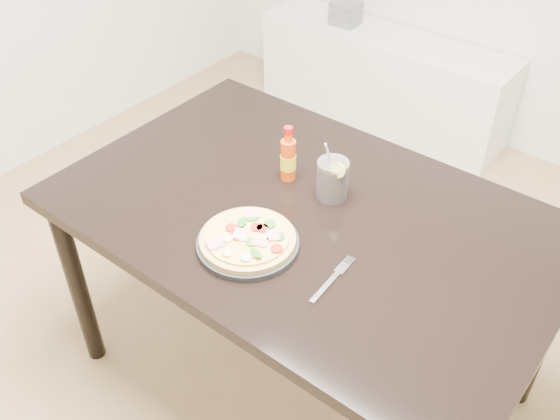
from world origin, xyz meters
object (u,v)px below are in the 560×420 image
Objects in this scene: media_console at (382,78)px; hot_sauce_bottle at (288,159)px; pizza at (248,238)px; fork at (334,278)px; dining_table at (306,233)px; plate at (248,243)px; cola_cup at (332,180)px.

hot_sauce_bottle is at bearing -70.14° from media_console.
pizza reaches higher than fork.
pizza is 1.33× the size of fork.
plate is at bearing -99.37° from dining_table.
fork is at bearing -63.58° from media_console.
pizza is at bearing -71.32° from hot_sauce_bottle.
plate is at bearing -99.28° from cola_cup.
pizza is 0.32m from hot_sauce_bottle.
hot_sauce_bottle is (-0.14, 0.09, 0.15)m from dining_table.
media_console is at bearing 109.86° from hot_sauce_bottle.
media_console is at bearing 112.93° from dining_table.
media_console is at bearing 113.40° from fork.
hot_sauce_bottle reaches higher than plate.
dining_table is at bearing 81.01° from pizza.
fork is (0.19, -0.27, -0.05)m from cola_cup.
hot_sauce_bottle is 0.93× the size of fork.
media_console is (-0.72, 1.57, -0.56)m from cola_cup.
plate is 0.32m from cola_cup.
cola_cup reaches higher than plate.
dining_table is 5.59× the size of pizza.
pizza is at bearing -35.97° from plate.
fork is at bearing -54.36° from cola_cup.
pizza is 0.25m from fork.
cola_cup reaches higher than fork.
pizza is at bearing -98.99° from dining_table.
hot_sauce_bottle is at bearing -176.69° from cola_cup.
dining_table is 7.94× the size of hot_sauce_bottle.
cola_cup is (0.05, 0.31, 0.03)m from pizza.
dining_table is at bearing -33.38° from hot_sauce_bottle.
dining_table is 0.23m from plate.
fork is 0.13× the size of media_console.
dining_table reaches higher than media_console.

